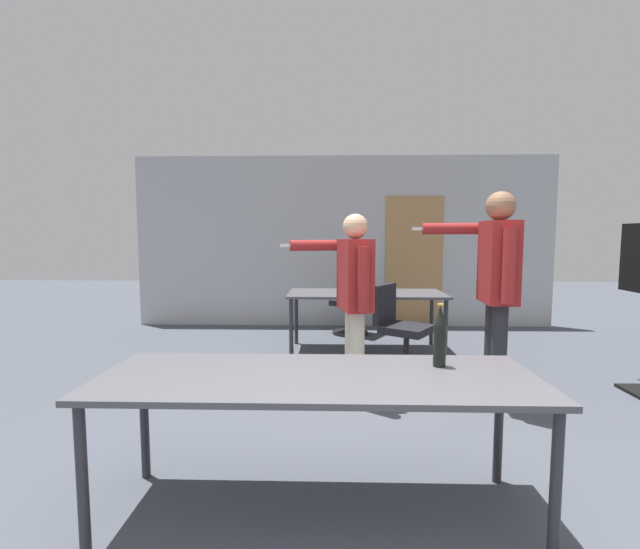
% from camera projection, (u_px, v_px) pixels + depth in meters
% --- Properties ---
extents(back_wall, '(6.55, 0.12, 2.67)m').
position_uv_depth(back_wall, '(345.00, 242.00, 6.76)').
color(back_wall, '#B2B5B7').
rests_on(back_wall, ground_plane).
extents(conference_table_near, '(2.19, 0.75, 0.74)m').
position_uv_depth(conference_table_near, '(318.00, 387.00, 2.15)').
color(conference_table_near, '#4C4C51').
rests_on(conference_table_near, ground_plane).
extents(conference_table_far, '(1.90, 0.81, 0.74)m').
position_uv_depth(conference_table_far, '(366.00, 298.00, 5.27)').
color(conference_table_far, '#4C4C51').
rests_on(conference_table_far, ground_plane).
extents(person_near_casual, '(0.80, 0.67, 1.80)m').
position_uv_depth(person_near_casual, '(496.00, 276.00, 3.57)').
color(person_near_casual, '#28282D').
rests_on(person_near_casual, ground_plane).
extents(person_center_tall, '(0.83, 0.60, 1.62)m').
position_uv_depth(person_center_tall, '(353.00, 288.00, 3.72)').
color(person_center_tall, beige).
rests_on(person_center_tall, ground_plane).
extents(office_chair_far_right, '(0.68, 0.65, 0.93)m').
position_uv_depth(office_chair_far_right, '(355.00, 305.00, 6.20)').
color(office_chair_far_right, black).
rests_on(office_chair_far_right, ground_plane).
extents(office_chair_mid_tucked, '(0.68, 0.66, 0.91)m').
position_uv_depth(office_chair_mid_tucked, '(400.00, 331.00, 4.56)').
color(office_chair_mid_tucked, black).
rests_on(office_chair_mid_tucked, ground_plane).
extents(beer_bottle, '(0.07, 0.07, 0.34)m').
position_uv_depth(beer_bottle, '(440.00, 337.00, 2.27)').
color(beer_bottle, black).
rests_on(beer_bottle, conference_table_near).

